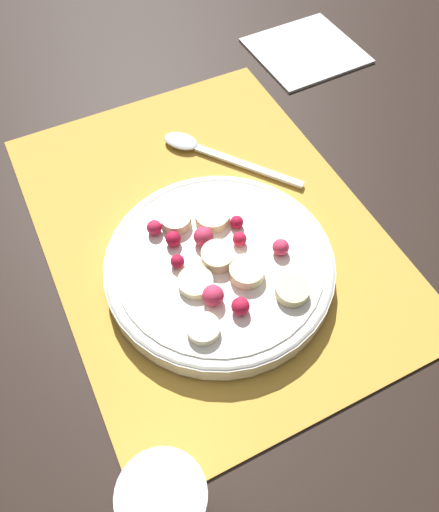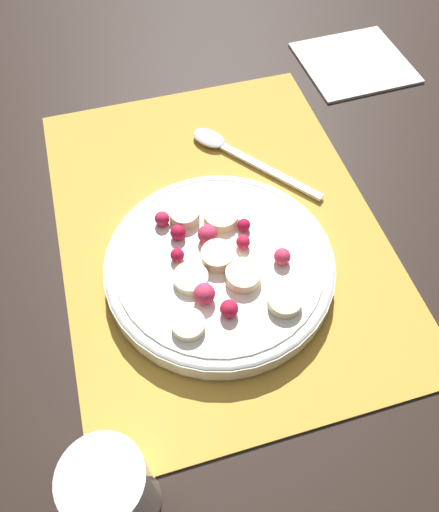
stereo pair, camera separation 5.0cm
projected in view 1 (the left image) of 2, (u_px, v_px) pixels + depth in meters
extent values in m
plane|color=black|center=(208.00, 229.00, 0.57)|extent=(3.00, 3.00, 0.00)
cube|color=gold|center=(208.00, 227.00, 0.57)|extent=(0.48, 0.35, 0.01)
cylinder|color=silver|center=(220.00, 267.00, 0.52)|extent=(0.24, 0.24, 0.02)
torus|color=silver|center=(220.00, 263.00, 0.51)|extent=(0.24, 0.24, 0.01)
cylinder|color=white|center=(220.00, 261.00, 0.51)|extent=(0.21, 0.21, 0.00)
cylinder|color=beige|center=(214.00, 216.00, 0.53)|extent=(0.05, 0.05, 0.01)
cylinder|color=#F4EAB7|center=(203.00, 329.00, 0.46)|extent=(0.03, 0.03, 0.01)
cylinder|color=beige|center=(176.00, 220.00, 0.53)|extent=(0.05, 0.05, 0.01)
cylinder|color=beige|center=(218.00, 256.00, 0.50)|extent=(0.05, 0.05, 0.01)
cylinder|color=beige|center=(196.00, 282.00, 0.49)|extent=(0.04, 0.04, 0.01)
cylinder|color=beige|center=(292.00, 290.00, 0.48)|extent=(0.04, 0.04, 0.01)
cylinder|color=beige|center=(250.00, 270.00, 0.49)|extent=(0.04, 0.04, 0.01)
sphere|color=#DB3356|center=(213.00, 295.00, 0.47)|extent=(0.02, 0.02, 0.02)
sphere|color=#B21433|center=(173.00, 239.00, 0.51)|extent=(0.02, 0.02, 0.02)
sphere|color=#DB3356|center=(281.00, 247.00, 0.51)|extent=(0.02, 0.02, 0.02)
sphere|color=red|center=(240.00, 306.00, 0.47)|extent=(0.02, 0.02, 0.02)
sphere|color=#D12347|center=(154.00, 226.00, 0.52)|extent=(0.02, 0.02, 0.02)
sphere|color=#B21433|center=(237.00, 222.00, 0.53)|extent=(0.01, 0.01, 0.01)
sphere|color=#DB3356|center=(203.00, 236.00, 0.51)|extent=(0.02, 0.02, 0.02)
sphere|color=#B21433|center=(177.00, 261.00, 0.50)|extent=(0.01, 0.01, 0.01)
sphere|color=red|center=(240.00, 239.00, 0.51)|extent=(0.01, 0.01, 0.01)
cube|color=silver|center=(248.00, 166.00, 0.61)|extent=(0.12, 0.10, 0.00)
ellipsoid|color=silver|center=(181.00, 141.00, 0.63)|extent=(0.05, 0.05, 0.01)
cylinder|color=white|center=(168.00, 507.00, 0.36)|extent=(0.06, 0.06, 0.11)
cube|color=white|center=(306.00, 49.00, 0.75)|extent=(0.15, 0.16, 0.01)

